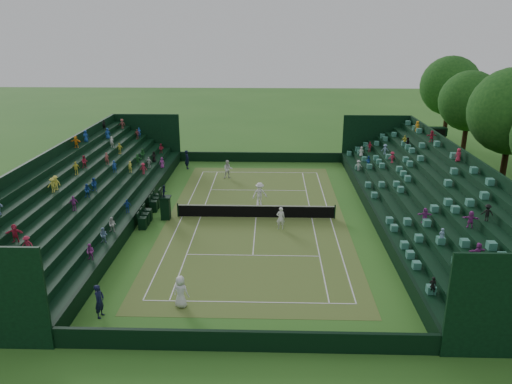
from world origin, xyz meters
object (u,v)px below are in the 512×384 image
Objects in this scene: player_near_east at (281,218)px; player_far_west at (228,169)px; player_far_east at (260,194)px; player_near_west at (181,292)px; tennis_net at (256,211)px; umpire_chair at (165,205)px.

player_far_west reaches higher than player_near_east.
player_near_east is 12.87m from player_far_west.
player_near_west is at bearing -122.42° from player_far_east.
tennis_net is at bearing -53.19° from player_near_east.
tennis_net is at bearing -81.44° from player_far_west.
player_near_west is (-3.40, -12.38, 0.32)m from tennis_net.
tennis_net is 2.82m from player_far_east.
tennis_net is 12.84m from player_near_west.
player_far_east is (3.60, 15.16, 0.07)m from player_near_west.
tennis_net is 6.34× the size of player_far_east.
umpire_chair is at bearing -58.68° from player_near_west.
umpire_chair is (-6.60, -0.47, 0.58)m from tennis_net.
player_near_west is at bearing 59.72° from player_near_east.
player_far_west is at bearing 106.29° from tennis_net.
tennis_net is 6.75× the size of player_far_west.
umpire_chair is at bearing -173.55° from player_far_east.
player_far_east reaches higher than player_near_west.
player_far_west is (0.50, 22.30, 0.02)m from player_near_west.
player_far_east is at bearing -75.74° from player_near_east.
player_far_east is (-1.57, 4.87, 0.11)m from player_near_east.
player_near_east is at bearing -100.40° from player_near_west.
player_far_west is at bearing -75.02° from player_near_west.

